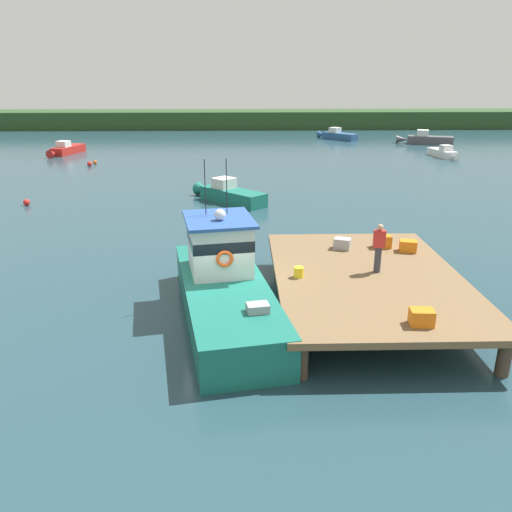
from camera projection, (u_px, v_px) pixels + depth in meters
ground_plane at (221, 310)px, 16.96m from camera, size 200.00×200.00×0.00m
dock at (367, 278)px, 16.72m from camera, size 6.00×9.00×1.20m
main_fishing_boat at (223, 283)px, 16.51m from camera, size 3.95×9.97×4.80m
crate_single_by_cleat at (382, 241)px, 19.21m from camera, size 0.61×0.46×0.47m
crate_single_far at (422, 317)px, 13.24m from camera, size 0.63×0.48×0.43m
crate_stack_near_edge at (408, 246)px, 18.78m from camera, size 0.68×0.56×0.42m
crate_stack_mid_dock at (342, 244)px, 19.07m from camera, size 0.72×0.63×0.40m
bait_bucket at (299, 272)px, 16.40m from camera, size 0.32×0.32×0.34m
deckhand_by_the_boat at (379, 247)px, 16.61m from camera, size 0.36×0.22×1.63m
moored_boat_far_left at (444, 153)px, 48.10m from camera, size 1.69×4.67×1.17m
moored_boat_mid_harbor at (337, 135)px, 61.36m from camera, size 4.44×4.72×1.38m
moored_boat_outer_mooring at (229, 194)px, 31.15m from camera, size 4.68×4.80×1.42m
moored_boat_off_the_point at (66, 150)px, 49.93m from camera, size 2.36×5.25×1.31m
moored_boat_near_channel at (426, 139)px, 57.20m from camera, size 6.14×3.06×1.54m
mooring_buoy_inshore at (95, 162)px, 44.56m from camera, size 0.32×0.32×0.32m
mooring_buoy_spare_mooring at (90, 164)px, 43.44m from camera, size 0.40×0.40×0.40m
mooring_buoy_outer at (27, 202)px, 30.36m from camera, size 0.39×0.39×0.39m
far_shoreline at (237, 119)px, 74.99m from camera, size 120.00×8.00×2.40m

